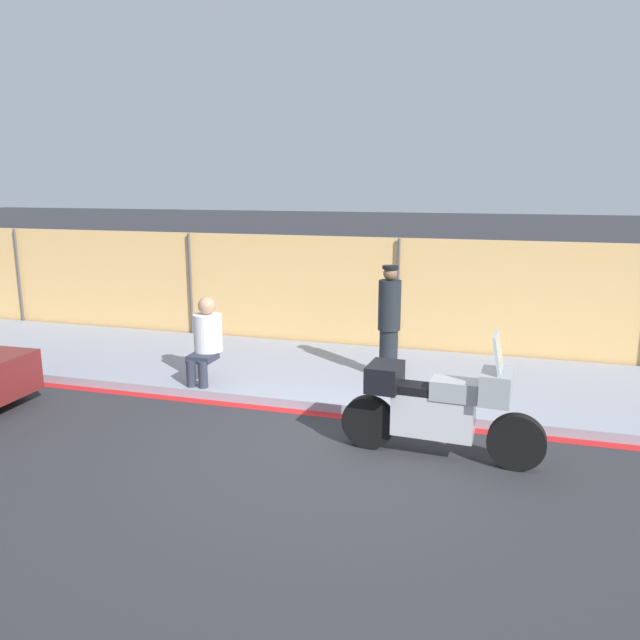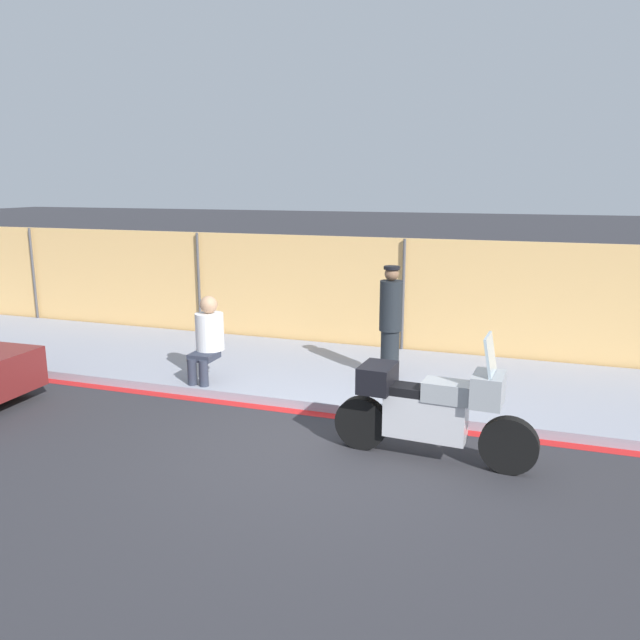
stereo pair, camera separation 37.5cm
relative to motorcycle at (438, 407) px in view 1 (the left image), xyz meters
The scene contains 7 objects.
ground_plane 1.33m from the motorcycle, 168.51° to the right, with size 120.00×120.00×0.00m, color #2D2D33.
sidewalk 2.88m from the motorcycle, 114.31° to the left, with size 30.33×3.16×0.13m.
curb_paint_stripe 1.60m from the motorcycle, 142.00° to the left, with size 30.33×0.18×0.01m.
storefront_fence 4.43m from the motorcycle, 105.34° to the left, with size 28.81×0.17×2.10m.
motorcycle is the anchor object (origin of this frame).
officer_standing 2.64m from the motorcycle, 112.59° to the left, with size 0.34×0.34×1.72m.
person_seated_on_curb 3.89m from the motorcycle, 157.52° to the left, with size 0.43×0.68×1.27m.
Camera 1 is at (1.76, -6.45, 3.05)m, focal length 35.00 mm.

